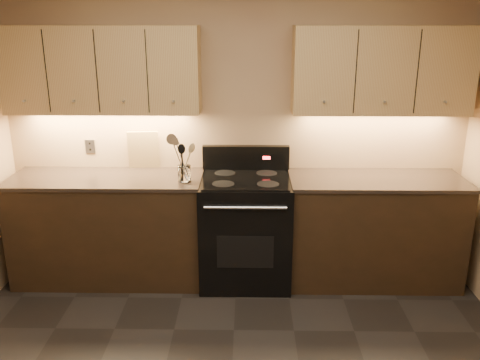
{
  "coord_description": "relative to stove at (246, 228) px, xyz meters",
  "views": [
    {
      "loc": [
        0.1,
        -2.35,
        2.21
      ],
      "look_at": [
        0.04,
        1.45,
        0.99
      ],
      "focal_mm": 38.0,
      "sensor_mm": 36.0,
      "label": 1
    }
  ],
  "objects": [
    {
      "name": "upper_cab_left",
      "position": [
        -1.18,
        0.17,
        1.32
      ],
      "size": [
        1.6,
        0.3,
        0.7
      ],
      "primitive_type": "cube",
      "color": "tan",
      "rests_on": "wall_back"
    },
    {
      "name": "utensil_crock",
      "position": [
        -0.5,
        -0.08,
        0.51
      ],
      "size": [
        0.14,
        0.14,
        0.13
      ],
      "color": "white",
      "rests_on": "counter_left"
    },
    {
      "name": "steel_skimmer",
      "position": [
        -0.48,
        -0.09,
        0.65
      ],
      "size": [
        0.23,
        0.16,
        0.39
      ],
      "primitive_type": null,
      "rotation": [
        -0.12,
        -0.37,
        -0.15
      ],
      "color": "silver",
      "rests_on": "utensil_crock"
    },
    {
      "name": "wall_back",
      "position": [
        -0.08,
        0.32,
        0.82
      ],
      "size": [
        4.0,
        0.04,
        2.6
      ],
      "primitive_type": "cube",
      "color": "tan",
      "rests_on": "ground"
    },
    {
      "name": "upper_cab_right",
      "position": [
        1.1,
        0.17,
        1.32
      ],
      "size": [
        1.44,
        0.3,
        0.7
      ],
      "primitive_type": "cube",
      "color": "tan",
      "rests_on": "wall_back"
    },
    {
      "name": "black_spoon",
      "position": [
        -0.51,
        -0.06,
        0.62
      ],
      "size": [
        0.07,
        0.14,
        0.32
      ],
      "primitive_type": null,
      "rotation": [
        0.26,
        -0.02,
        0.13
      ],
      "color": "black",
      "rests_on": "utensil_crock"
    },
    {
      "name": "steel_spatula",
      "position": [
        -0.47,
        -0.08,
        0.65
      ],
      "size": [
        0.2,
        0.12,
        0.37
      ],
      "primitive_type": null,
      "rotation": [
        0.01,
        -0.3,
        -0.25
      ],
      "color": "silver",
      "rests_on": "utensil_crock"
    },
    {
      "name": "counter_left",
      "position": [
        -1.18,
        0.02,
        -0.01
      ],
      "size": [
        1.62,
        0.62,
        0.93
      ],
      "color": "black",
      "rests_on": "ground"
    },
    {
      "name": "outlet_plate",
      "position": [
        -1.38,
        0.31,
        0.64
      ],
      "size": [
        0.08,
        0.01,
        0.12
      ],
      "primitive_type": "cube",
      "color": "#B2B5BA",
      "rests_on": "wall_back"
    },
    {
      "name": "stove",
      "position": [
        0.0,
        0.0,
        0.0
      ],
      "size": [
        0.76,
        0.68,
        1.14
      ],
      "color": "black",
      "rests_on": "ground"
    },
    {
      "name": "cutting_board",
      "position": [
        -0.9,
        0.29,
        0.62
      ],
      "size": [
        0.27,
        0.09,
        0.34
      ],
      "primitive_type": "cube",
      "rotation": [
        0.15,
        0.0,
        0.09
      ],
      "color": "tan",
      "rests_on": "counter_left"
    },
    {
      "name": "wooden_spoon",
      "position": [
        -0.53,
        -0.09,
        0.62
      ],
      "size": [
        0.17,
        0.13,
        0.3
      ],
      "primitive_type": null,
      "rotation": [
        -0.08,
        0.39,
        0.32
      ],
      "color": "tan",
      "rests_on": "utensil_crock"
    },
    {
      "name": "counter_right",
      "position": [
        1.1,
        0.02,
        -0.01
      ],
      "size": [
        1.46,
        0.62,
        0.93
      ],
      "color": "black",
      "rests_on": "ground"
    }
  ]
}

